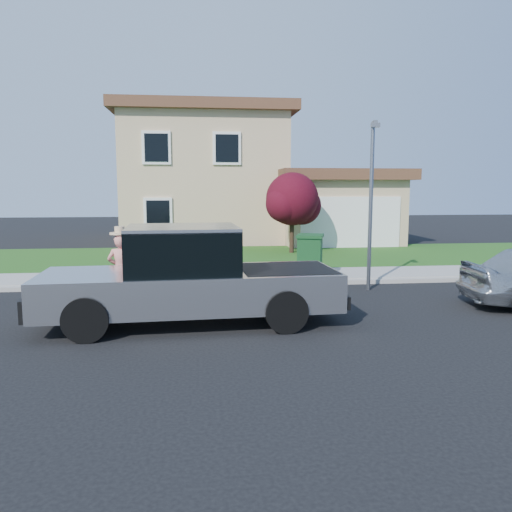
{
  "coord_description": "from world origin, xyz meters",
  "views": [
    {
      "loc": [
        -0.32,
        -10.96,
        2.73
      ],
      "look_at": [
        0.98,
        0.38,
        1.2
      ],
      "focal_mm": 35.0,
      "sensor_mm": 36.0,
      "label": 1
    }
  ],
  "objects_px": {
    "pickup_truck": "(190,279)",
    "street_lamp": "(371,196)",
    "ornamental_tree": "(293,202)",
    "trash_bin": "(310,255)",
    "woman": "(121,269)"
  },
  "relations": [
    {
      "from": "trash_bin",
      "to": "street_lamp",
      "type": "relative_size",
      "value": 0.28
    },
    {
      "from": "ornamental_tree",
      "to": "street_lamp",
      "type": "distance_m",
      "value": 7.53
    },
    {
      "from": "pickup_truck",
      "to": "woman",
      "type": "xyz_separation_m",
      "value": [
        -1.62,
        1.71,
        -0.04
      ]
    },
    {
      "from": "pickup_truck",
      "to": "ornamental_tree",
      "type": "relative_size",
      "value": 1.86
    },
    {
      "from": "ornamental_tree",
      "to": "trash_bin",
      "type": "xyz_separation_m",
      "value": [
        -0.57,
        -5.83,
        -1.45
      ]
    },
    {
      "from": "pickup_truck",
      "to": "trash_bin",
      "type": "height_order",
      "value": "pickup_truck"
    },
    {
      "from": "pickup_truck",
      "to": "street_lamp",
      "type": "relative_size",
      "value": 1.38
    },
    {
      "from": "ornamental_tree",
      "to": "trash_bin",
      "type": "relative_size",
      "value": 2.68
    },
    {
      "from": "ornamental_tree",
      "to": "pickup_truck",
      "type": "bearing_deg",
      "value": -111.48
    },
    {
      "from": "woman",
      "to": "ornamental_tree",
      "type": "distance_m",
      "value": 10.43
    },
    {
      "from": "pickup_truck",
      "to": "street_lamp",
      "type": "distance_m",
      "value": 5.79
    },
    {
      "from": "woman",
      "to": "ornamental_tree",
      "type": "relative_size",
      "value": 0.57
    },
    {
      "from": "woman",
      "to": "street_lamp",
      "type": "xyz_separation_m",
      "value": [
        6.39,
        1.15,
        1.66
      ]
    },
    {
      "from": "pickup_truck",
      "to": "woman",
      "type": "height_order",
      "value": "pickup_truck"
    },
    {
      "from": "pickup_truck",
      "to": "street_lamp",
      "type": "xyz_separation_m",
      "value": [
        4.77,
        2.86,
        1.61
      ]
    }
  ]
}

